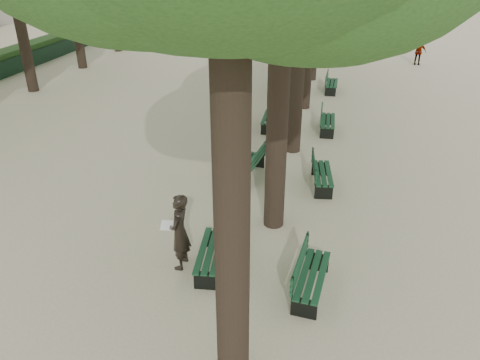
# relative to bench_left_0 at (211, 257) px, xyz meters

# --- Properties ---
(ground) EXTENTS (120.00, 120.00, 0.00)m
(ground) POSITION_rel_bench_left_0_xyz_m (-0.37, -0.90, -0.27)
(ground) COLOR #C0B791
(ground) RESTS_ON ground
(bench_left_0) EXTENTS (0.75, 1.85, 0.92)m
(bench_left_0) POSITION_rel_bench_left_0_xyz_m (0.00, 0.00, 0.00)
(bench_left_0) COLOR black
(bench_left_0) RESTS_ON ground
(bench_left_1) EXTENTS (0.79, 1.86, 0.92)m
(bench_left_1) POSITION_rel_bench_left_0_xyz_m (-0.00, 4.71, 0.00)
(bench_left_1) COLOR black
(bench_left_1) RESTS_ON ground
(bench_left_2) EXTENTS (0.63, 1.82, 0.92)m
(bench_left_2) POSITION_rel_bench_left_0_xyz_m (0.00, 9.21, 0.00)
(bench_left_2) COLOR black
(bench_left_2) RESTS_ON ground
(bench_left_3) EXTENTS (0.70, 1.84, 0.92)m
(bench_left_3) POSITION_rel_bench_left_0_xyz_m (0.00, 14.49, 0.00)
(bench_left_3) COLOR black
(bench_left_3) RESTS_ON ground
(bench_right_0) EXTENTS (0.76, 1.85, 0.92)m
(bench_right_0) POSITION_rel_bench_left_0_xyz_m (2.27, -0.43, 0.00)
(bench_right_0) COLOR black
(bench_right_0) RESTS_ON ground
(bench_right_1) EXTENTS (0.78, 1.85, 0.92)m
(bench_right_1) POSITION_rel_bench_left_0_xyz_m (2.27, 4.49, 0.00)
(bench_right_1) COLOR black
(bench_right_1) RESTS_ON ground
(bench_right_2) EXTENTS (0.60, 1.81, 0.92)m
(bench_right_2) POSITION_rel_bench_left_0_xyz_m (2.27, 9.26, 0.00)
(bench_right_2) COLOR black
(bench_right_2) RESTS_ON ground
(bench_right_3) EXTENTS (0.62, 1.82, 0.92)m
(bench_right_3) POSITION_rel_bench_left_0_xyz_m (2.27, 14.90, 0.00)
(bench_right_3) COLOR black
(bench_right_3) RESTS_ON ground
(man_with_map) EXTENTS (0.62, 0.73, 1.82)m
(man_with_map) POSITION_rel_bench_left_0_xyz_m (-0.68, -0.09, 0.64)
(man_with_map) COLOR black
(man_with_map) RESTS_ON ground
(pedestrian_b) EXTENTS (1.06, 1.06, 1.77)m
(pedestrian_b) POSITION_rel_bench_left_0_xyz_m (-0.15, 25.59, 0.61)
(pedestrian_b) COLOR #262628
(pedestrian_b) RESTS_ON ground
(pedestrian_c) EXTENTS (0.91, 0.36, 1.53)m
(pedestrian_c) POSITION_rel_bench_left_0_xyz_m (7.21, 21.93, 0.49)
(pedestrian_c) COLOR #262628
(pedestrian_c) RESTS_ON ground
(pedestrian_a) EXTENTS (0.86, 0.79, 1.71)m
(pedestrian_a) POSITION_rel_bench_left_0_xyz_m (-2.64, 23.84, 0.58)
(pedestrian_a) COLOR #262628
(pedestrian_a) RESTS_ON ground
(pedestrian_d) EXTENTS (0.75, 1.00, 1.90)m
(pedestrian_d) POSITION_rel_bench_left_0_xyz_m (-2.01, 24.31, 0.68)
(pedestrian_d) COLOR #262628
(pedestrian_d) RESTS_ON ground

